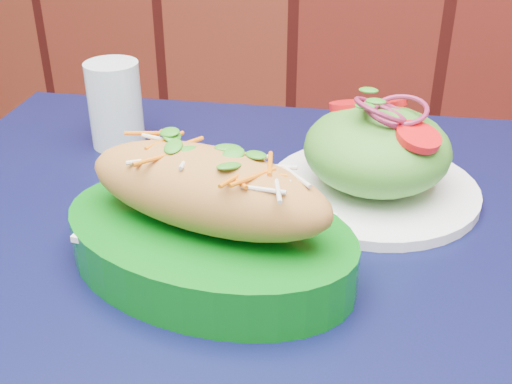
% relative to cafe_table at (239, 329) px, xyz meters
% --- Properties ---
extents(cafe_table, '(0.90, 0.90, 0.75)m').
position_rel_cafe_table_xyz_m(cafe_table, '(0.00, 0.00, 0.00)').
color(cafe_table, black).
rests_on(cafe_table, ground).
extents(banh_mi_basket, '(0.31, 0.23, 0.13)m').
position_rel_cafe_table_xyz_m(banh_mi_basket, '(-0.02, -0.02, 0.14)').
color(banh_mi_basket, '#076611').
rests_on(banh_mi_basket, cafe_table).
extents(salad_plate, '(0.24, 0.24, 0.12)m').
position_rel_cafe_table_xyz_m(salad_plate, '(0.10, 0.17, 0.13)').
color(salad_plate, white).
rests_on(salad_plate, cafe_table).
extents(water_glass, '(0.07, 0.07, 0.11)m').
position_rel_cafe_table_xyz_m(water_glass, '(-0.23, 0.20, 0.14)').
color(water_glass, silver).
rests_on(water_glass, cafe_table).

